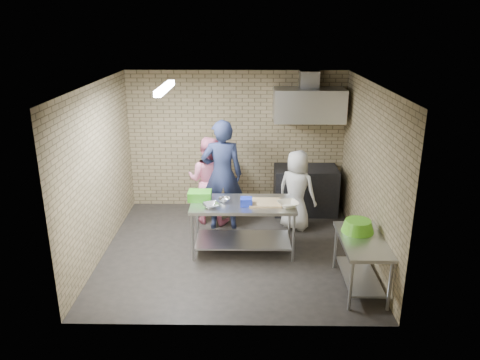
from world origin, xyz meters
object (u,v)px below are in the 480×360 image
(stove, at_px, (305,190))
(green_crate, at_px, (200,196))
(woman_pink, at_px, (208,180))
(bottle_green, at_px, (331,108))
(prep_table, at_px, (243,227))
(side_counter, at_px, (361,264))
(woman_white, at_px, (297,190))
(blue_tub, at_px, (246,202))
(man_navy, at_px, (222,175))
(green_basin, at_px, (358,226))
(bottle_red, at_px, (310,107))

(stove, height_order, green_crate, green_crate)
(woman_pink, bearing_deg, bottle_green, -148.32)
(prep_table, height_order, side_counter, prep_table)
(green_crate, distance_m, woman_white, 1.82)
(side_counter, height_order, stove, stove)
(woman_pink, bearing_deg, prep_table, 133.25)
(blue_tub, height_order, man_navy, man_navy)
(blue_tub, relative_size, woman_white, 0.13)
(bottle_green, bearing_deg, side_counter, -90.00)
(side_counter, relative_size, blue_tub, 6.50)
(stove, relative_size, woman_white, 0.83)
(side_counter, relative_size, stove, 1.00)
(green_basin, height_order, man_navy, man_navy)
(green_crate, bearing_deg, side_counter, -27.65)
(side_counter, height_order, woman_pink, woman_pink)
(bottle_red, height_order, woman_pink, bottle_red)
(stove, relative_size, bottle_red, 6.67)
(man_navy, relative_size, woman_pink, 1.23)
(woman_pink, bearing_deg, stove, -151.12)
(side_counter, distance_m, blue_tub, 1.96)
(stove, relative_size, green_basin, 2.61)
(bottle_red, distance_m, man_navy, 2.17)
(prep_table, distance_m, stove, 2.03)
(man_navy, bearing_deg, green_crate, 61.89)
(side_counter, relative_size, man_navy, 0.60)
(bottle_green, relative_size, woman_white, 0.10)
(blue_tub, distance_m, bottle_red, 2.58)
(prep_table, bearing_deg, woman_pink, 119.13)
(stove, xyz_separation_m, bottle_red, (0.05, 0.24, 1.58))
(prep_table, bearing_deg, woman_white, 43.11)
(green_crate, xyz_separation_m, bottle_red, (1.95, 1.76, 1.12))
(bottle_red, bearing_deg, blue_tub, -121.16)
(green_basin, distance_m, bottle_red, 3.01)
(green_crate, bearing_deg, man_navy, 67.36)
(green_crate, bearing_deg, stove, 38.70)
(stove, relative_size, bottle_green, 8.00)
(side_counter, bearing_deg, stove, 99.29)
(prep_table, relative_size, green_basin, 3.61)
(bottle_red, relative_size, man_navy, 0.09)
(bottle_red, distance_m, woman_pink, 2.36)
(side_counter, relative_size, green_crate, 3.25)
(green_basin, distance_m, woman_white, 1.88)
(side_counter, xyz_separation_m, green_basin, (-0.02, 0.25, 0.46))
(green_crate, distance_m, green_basin, 2.53)
(bottle_green, bearing_deg, blue_tub, -128.90)
(prep_table, relative_size, bottle_red, 9.24)
(woman_white, bearing_deg, bottle_red, -76.39)
(side_counter, height_order, man_navy, man_navy)
(stove, height_order, bottle_green, bottle_green)
(side_counter, distance_m, woman_white, 2.14)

